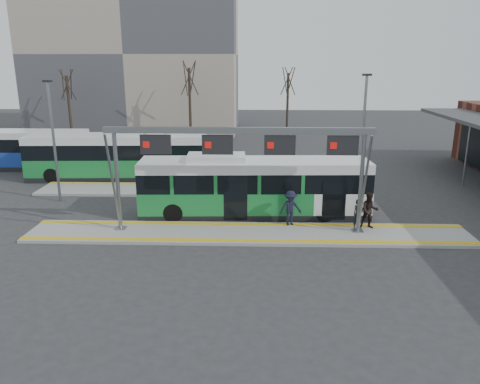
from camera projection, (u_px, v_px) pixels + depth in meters
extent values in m
plane|color=#2D2D30|center=(248.00, 235.00, 23.39)|extent=(120.00, 120.00, 0.00)
cube|color=gray|center=(248.00, 233.00, 23.37)|extent=(22.00, 3.00, 0.15)
cube|color=gray|center=(190.00, 190.00, 31.19)|extent=(20.00, 3.00, 0.15)
cube|color=gold|center=(248.00, 224.00, 24.46)|extent=(22.00, 0.35, 0.02)
cube|color=gold|center=(248.00, 240.00, 22.24)|extent=(22.00, 0.35, 0.02)
cube|color=gold|center=(192.00, 184.00, 32.27)|extent=(20.00, 0.35, 0.02)
cylinder|color=slate|center=(117.00, 181.00, 23.15)|extent=(0.20, 0.20, 5.05)
cube|color=slate|center=(121.00, 228.00, 23.83)|extent=(0.50, 0.50, 0.06)
cylinder|color=slate|center=(113.00, 184.00, 22.48)|extent=(0.12, 1.46, 4.90)
cylinder|color=slate|center=(361.00, 183.00, 22.78)|extent=(0.20, 0.20, 5.05)
cube|color=slate|center=(358.00, 231.00, 23.46)|extent=(0.50, 0.50, 0.06)
cylinder|color=slate|center=(364.00, 186.00, 22.11)|extent=(0.12, 1.46, 4.90)
cube|color=slate|center=(238.00, 130.00, 22.27)|extent=(13.00, 0.25, 0.30)
cube|color=black|center=(156.00, 144.00, 22.59)|extent=(1.50, 0.12, 0.95)
cube|color=red|center=(146.00, 145.00, 22.53)|extent=(0.32, 0.02, 0.32)
cube|color=black|center=(217.00, 145.00, 22.50)|extent=(1.50, 0.12, 0.95)
cube|color=red|center=(208.00, 145.00, 22.44)|extent=(0.32, 0.02, 0.32)
cube|color=black|center=(280.00, 145.00, 22.40)|extent=(1.50, 0.12, 0.95)
cube|color=red|center=(271.00, 145.00, 22.35)|extent=(0.32, 0.02, 0.32)
cube|color=black|center=(343.00, 145.00, 22.31)|extent=(1.50, 0.12, 0.95)
cube|color=red|center=(333.00, 146.00, 22.26)|extent=(0.32, 0.02, 0.32)
cylinder|color=slate|center=(467.00, 155.00, 31.96)|extent=(0.14, 0.14, 4.30)
cube|color=#A7998B|center=(136.00, 55.00, 55.96)|extent=(24.00, 12.00, 18.00)
cube|color=black|center=(254.00, 212.00, 26.37)|extent=(12.68, 3.19, 0.37)
cube|color=#1B7C36|center=(254.00, 198.00, 26.16)|extent=(12.68, 3.19, 1.21)
cube|color=black|center=(254.00, 179.00, 25.85)|extent=(12.68, 3.11, 1.05)
cube|color=white|center=(255.00, 165.00, 25.63)|extent=(12.68, 3.19, 0.52)
cube|color=orange|center=(368.00, 167.00, 25.72)|extent=(0.13, 1.87, 0.29)
cube|color=white|center=(216.00, 157.00, 25.50)|extent=(3.22, 2.00, 0.31)
cylinder|color=black|center=(173.00, 213.00, 25.10)|extent=(1.06, 0.36, 1.05)
cylinder|color=black|center=(178.00, 200.00, 27.38)|extent=(1.06, 0.36, 1.05)
cylinder|color=black|center=(325.00, 212.00, 25.17)|extent=(1.06, 0.36, 1.05)
cylinder|color=black|center=(317.00, 200.00, 27.45)|extent=(1.06, 0.36, 1.05)
cube|color=black|center=(120.00, 176.00, 34.40)|extent=(13.02, 3.34, 0.38)
cube|color=#1B7C36|center=(119.00, 165.00, 34.18)|extent=(13.02, 3.34, 1.24)
cube|color=black|center=(118.00, 150.00, 33.87)|extent=(13.02, 3.26, 1.08)
cube|color=white|center=(117.00, 139.00, 33.65)|extent=(13.02, 3.34, 0.54)
cylinder|color=black|center=(52.00, 176.00, 33.07)|extent=(1.09, 0.37, 1.08)
cylinder|color=black|center=(64.00, 168.00, 35.42)|extent=(1.09, 0.37, 1.08)
cylinder|color=black|center=(170.00, 175.00, 33.19)|extent=(1.09, 0.37, 1.08)
cylinder|color=black|center=(175.00, 167.00, 35.54)|extent=(1.09, 0.37, 1.08)
cube|color=black|center=(15.00, 166.00, 37.60)|extent=(11.66, 2.68, 0.35)
cube|color=#1A3B9E|center=(14.00, 157.00, 37.40)|extent=(11.66, 2.68, 1.16)
cube|color=black|center=(12.00, 143.00, 37.10)|extent=(11.66, 2.60, 1.01)
cube|color=white|center=(11.00, 134.00, 36.89)|extent=(11.66, 2.68, 0.51)
cylinder|color=black|center=(52.00, 165.00, 36.34)|extent=(1.01, 0.31, 1.01)
cylinder|color=black|center=(63.00, 159.00, 38.53)|extent=(1.01, 0.31, 1.01)
imported|color=black|center=(358.00, 214.00, 23.62)|extent=(0.65, 0.52, 1.55)
imported|color=black|center=(369.00, 211.00, 23.67)|extent=(0.92, 0.73, 1.87)
imported|color=black|center=(290.00, 208.00, 24.09)|extent=(1.32, 0.96, 1.84)
cylinder|color=#382B21|center=(190.00, 105.00, 48.76)|extent=(0.28, 0.28, 7.62)
cylinder|color=#382B21|center=(288.00, 103.00, 54.95)|extent=(0.28, 0.28, 6.93)
cylinder|color=#382B21|center=(69.00, 109.00, 49.41)|extent=(0.28, 0.28, 6.83)
cylinder|color=slate|center=(54.00, 143.00, 27.97)|extent=(0.16, 0.16, 7.25)
cube|color=black|center=(47.00, 81.00, 26.97)|extent=(0.50, 0.25, 0.12)
cylinder|color=slate|center=(362.00, 143.00, 27.06)|extent=(0.16, 0.16, 7.63)
cube|color=black|center=(367.00, 75.00, 26.01)|extent=(0.50, 0.25, 0.12)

